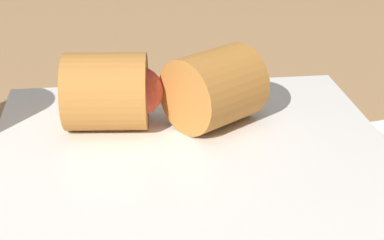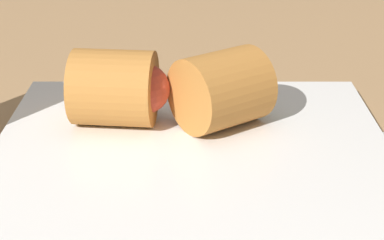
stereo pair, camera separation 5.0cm
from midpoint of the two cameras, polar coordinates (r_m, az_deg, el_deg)
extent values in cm
cube|color=#A87F54|center=(48.79, -1.20, -3.86)|extent=(180.00, 140.00, 2.00)
cube|color=white|center=(45.69, 3.14, -3.74)|extent=(27.38, 25.42, 1.20)
cube|color=white|center=(45.33, 3.16, -2.91)|extent=(28.48, 26.44, 0.30)
cylinder|color=#B77533|center=(48.02, 5.63, 2.64)|extent=(8.30, 8.23, 5.78)
sphere|color=#56843D|center=(49.37, 7.56, 3.18)|extent=(3.76, 3.76, 3.76)
cylinder|color=#B77533|center=(48.24, -4.00, 2.81)|extent=(6.62, 6.34, 5.78)
sphere|color=#B23D2D|center=(47.94, -1.44, 2.72)|extent=(3.76, 3.76, 3.76)
cylinder|color=silver|center=(60.72, -5.69, 3.27)|extent=(10.59, 2.54, 0.50)
ellipsoid|color=silver|center=(62.18, 3.66, 4.35)|extent=(4.84, 4.06, 1.48)
camera|label=1|loc=(0.03, -86.76, 1.49)|focal=60.00mm
camera|label=2|loc=(0.03, 93.24, -1.49)|focal=60.00mm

